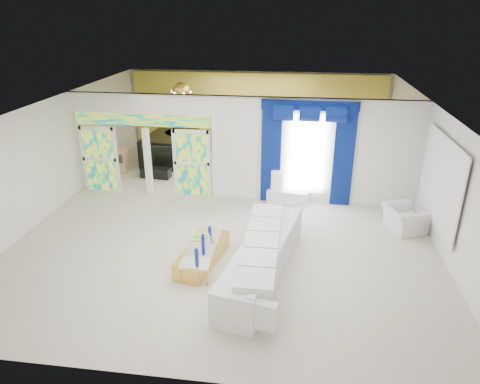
# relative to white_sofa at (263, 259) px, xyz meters

# --- Properties ---
(floor) EXTENTS (12.00, 12.00, 0.00)m
(floor) POSITION_rel_white_sofa_xyz_m (-1.03, 3.01, -0.37)
(floor) COLOR #B7AF9E
(floor) RESTS_ON ground
(dividing_wall) EXTENTS (5.70, 0.18, 3.00)m
(dividing_wall) POSITION_rel_white_sofa_xyz_m (1.12, 4.01, 1.13)
(dividing_wall) COLOR white
(dividing_wall) RESTS_ON ground
(dividing_header) EXTENTS (4.30, 0.18, 0.55)m
(dividing_header) POSITION_rel_white_sofa_xyz_m (-3.88, 4.01, 2.36)
(dividing_header) COLOR white
(dividing_header) RESTS_ON dividing_wall
(stained_panel_left) EXTENTS (0.95, 0.04, 2.00)m
(stained_panel_left) POSITION_rel_white_sofa_xyz_m (-5.30, 4.01, 0.63)
(stained_panel_left) COLOR #994C3F
(stained_panel_left) RESTS_ON ground
(stained_panel_right) EXTENTS (0.95, 0.04, 2.00)m
(stained_panel_right) POSITION_rel_white_sofa_xyz_m (-2.45, 4.01, 0.63)
(stained_panel_right) COLOR #994C3F
(stained_panel_right) RESTS_ON ground
(stained_transom) EXTENTS (4.00, 0.05, 0.35)m
(stained_transom) POSITION_rel_white_sofa_xyz_m (-3.88, 4.01, 1.88)
(stained_transom) COLOR #994C3F
(stained_transom) RESTS_ON dividing_header
(window_pane) EXTENTS (1.00, 0.02, 2.30)m
(window_pane) POSITION_rel_white_sofa_xyz_m (0.87, 3.91, 1.08)
(window_pane) COLOR white
(window_pane) RESTS_ON dividing_wall
(blue_drape_left) EXTENTS (0.55, 0.10, 2.80)m
(blue_drape_left) POSITION_rel_white_sofa_xyz_m (-0.13, 3.88, 1.03)
(blue_drape_left) COLOR #030B42
(blue_drape_left) RESTS_ON ground
(blue_drape_right) EXTENTS (0.55, 0.10, 2.80)m
(blue_drape_right) POSITION_rel_white_sofa_xyz_m (1.87, 3.88, 1.03)
(blue_drape_right) COLOR #030B42
(blue_drape_right) RESTS_ON ground
(blue_pelmet) EXTENTS (2.60, 0.12, 0.25)m
(blue_pelmet) POSITION_rel_white_sofa_xyz_m (0.87, 3.88, 2.45)
(blue_pelmet) COLOR #030B42
(blue_pelmet) RESTS_ON dividing_wall
(wall_mirror) EXTENTS (0.04, 2.70, 1.90)m
(wall_mirror) POSITION_rel_white_sofa_xyz_m (3.91, 2.01, 1.18)
(wall_mirror) COLOR white
(wall_mirror) RESTS_ON ground
(gold_curtains) EXTENTS (9.70, 0.12, 2.90)m
(gold_curtains) POSITION_rel_white_sofa_xyz_m (-1.03, 8.91, 1.13)
(gold_curtains) COLOR gold
(gold_curtains) RESTS_ON ground
(white_sofa) EXTENTS (1.59, 3.94, 0.73)m
(white_sofa) POSITION_rel_white_sofa_xyz_m (0.00, 0.00, 0.00)
(white_sofa) COLOR silver
(white_sofa) RESTS_ON ground
(coffee_table) EXTENTS (0.95, 1.88, 0.40)m
(coffee_table) POSITION_rel_white_sofa_xyz_m (-1.35, 0.30, -0.17)
(coffee_table) COLOR gold
(coffee_table) RESTS_ON ground
(console_table) EXTENTS (1.18, 0.48, 0.38)m
(console_table) POSITION_rel_white_sofa_xyz_m (0.38, 3.76, -0.18)
(console_table) COLOR white
(console_table) RESTS_ON ground
(table_lamp) EXTENTS (0.36, 0.36, 0.58)m
(table_lamp) POSITION_rel_white_sofa_xyz_m (0.08, 3.76, 0.30)
(table_lamp) COLOR white
(table_lamp) RESTS_ON console_table
(armchair) EXTENTS (1.12, 1.19, 0.63)m
(armchair) POSITION_rel_white_sofa_xyz_m (3.36, 2.50, -0.05)
(armchair) COLOR silver
(armchair) RESTS_ON ground
(grand_piano) EXTENTS (1.67, 2.10, 1.00)m
(grand_piano) POSITION_rel_white_sofa_xyz_m (-4.01, 6.83, 0.13)
(grand_piano) COLOR black
(grand_piano) RESTS_ON ground
(piano_bench) EXTENTS (1.01, 0.46, 0.33)m
(piano_bench) POSITION_rel_white_sofa_xyz_m (-4.01, 5.23, -0.20)
(piano_bench) COLOR black
(piano_bench) RESTS_ON ground
(tv_console) EXTENTS (0.60, 0.55, 0.82)m
(tv_console) POSITION_rel_white_sofa_xyz_m (-5.41, 5.57, 0.04)
(tv_console) COLOR tan
(tv_console) RESTS_ON ground
(chandelier) EXTENTS (0.60, 0.60, 0.60)m
(chandelier) POSITION_rel_white_sofa_xyz_m (-3.33, 6.41, 2.28)
(chandelier) COLOR gold
(chandelier) RESTS_ON ceiling
(decanters) EXTENTS (0.18, 1.09, 0.25)m
(decanters) POSITION_rel_white_sofa_xyz_m (-1.32, 0.34, 0.13)
(decanters) COLOR #1C1595
(decanters) RESTS_ON coffee_table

